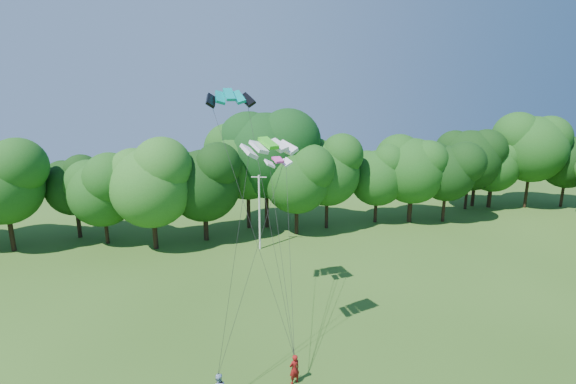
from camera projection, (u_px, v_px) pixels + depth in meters
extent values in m
cylinder|color=silver|center=(259.00, 213.00, 45.54)|extent=(0.20, 0.20, 7.81)
cube|color=silver|center=(259.00, 177.00, 44.61)|extent=(1.50, 0.59, 0.08)
imported|color=maroon|center=(294.00, 369.00, 25.96)|extent=(0.78, 0.64, 1.85)
cube|color=#048B8A|center=(229.00, 95.00, 29.94)|extent=(3.21, 1.65, 0.83)
cube|color=#36CE1E|center=(268.00, 143.00, 25.25)|extent=(3.39, 2.35, 0.58)
cube|color=#F844B4|center=(278.00, 160.00, 32.17)|extent=(2.06, 1.28, 0.36)
cylinder|color=black|center=(267.00, 205.00, 52.54)|extent=(0.50, 0.50, 5.37)
ellipsoid|color=#0E3411|center=(266.00, 145.00, 50.76)|extent=(10.73, 10.73, 11.71)
cylinder|color=black|center=(473.00, 194.00, 61.45)|extent=(0.39, 0.39, 3.27)
ellipsoid|color=#2D5D1C|center=(476.00, 163.00, 60.37)|extent=(6.54, 6.54, 7.14)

